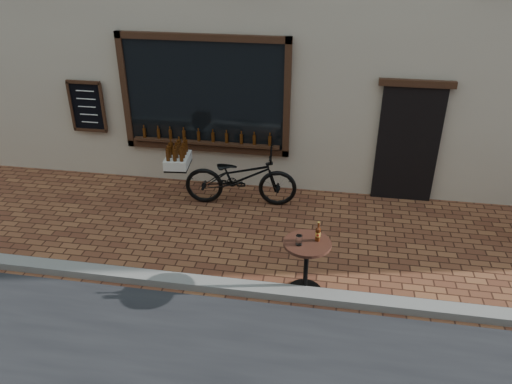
# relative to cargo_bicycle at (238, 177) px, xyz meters

# --- Properties ---
(ground) EXTENTS (90.00, 90.00, 0.00)m
(ground) POSITION_rel_cargo_bicycle_xyz_m (1.13, -2.74, -0.56)
(ground) COLOR #572C1C
(ground) RESTS_ON ground
(kerb) EXTENTS (90.00, 0.25, 0.12)m
(kerb) POSITION_rel_cargo_bicycle_xyz_m (1.13, -2.54, -0.50)
(kerb) COLOR slate
(kerb) RESTS_ON ground
(cargo_bicycle) EXTENTS (2.45, 0.93, 1.17)m
(cargo_bicycle) POSITION_rel_cargo_bicycle_xyz_m (0.00, 0.00, 0.00)
(cargo_bicycle) COLOR black
(cargo_bicycle) RESTS_ON ground
(bistro_table) EXTENTS (0.66, 0.66, 1.14)m
(bistro_table) POSITION_rel_cargo_bicycle_xyz_m (1.45, -2.39, 0.05)
(bistro_table) COLOR black
(bistro_table) RESTS_ON ground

